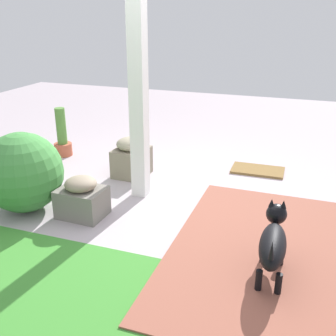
{
  "coord_description": "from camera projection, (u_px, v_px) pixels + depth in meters",
  "views": [
    {
      "loc": [
        -1.23,
        3.68,
        1.94
      ],
      "look_at": [
        0.04,
        0.09,
        0.44
      ],
      "focal_mm": 43.6,
      "sensor_mm": 36.0,
      "label": 1
    }
  ],
  "objects": [
    {
      "name": "dog",
      "position": [
        273.0,
        241.0,
        3.08
      ],
      "size": [
        0.22,
        0.74,
        0.51
      ],
      "color": "black",
      "rests_on": "ground"
    },
    {
      "name": "brick_path",
      "position": [
        279.0,
        255.0,
        3.41
      ],
      "size": [
        1.8,
        2.4,
        0.02
      ],
      "primitive_type": "cube",
      "color": "#945341",
      "rests_on": "ground"
    },
    {
      "name": "stone_planter_nearest",
      "position": [
        132.0,
        157.0,
        4.99
      ],
      "size": [
        0.4,
        0.44,
        0.49
      ],
      "color": "gray",
      "rests_on": "ground"
    },
    {
      "name": "round_shrub",
      "position": [
        23.0,
        172.0,
        4.08
      ],
      "size": [
        0.81,
        0.81,
        0.81
      ],
      "primitive_type": "sphere",
      "color": "#41893F",
      "rests_on": "ground"
    },
    {
      "name": "porch_pillar",
      "position": [
        139.0,
        101.0,
        4.18
      ],
      "size": [
        0.16,
        0.16,
        2.09
      ],
      "primitive_type": "cube",
      "color": "white",
      "rests_on": "ground"
    },
    {
      "name": "terracotta_pot_broad",
      "position": [
        27.0,
        155.0,
        4.97
      ],
      "size": [
        0.42,
        0.42,
        0.45
      ],
      "color": "#BB6745",
      "rests_on": "ground"
    },
    {
      "name": "ground_plane",
      "position": [
        175.0,
        204.0,
        4.32
      ],
      "size": [
        12.0,
        12.0,
        0.0
      ],
      "primitive_type": "plane",
      "color": "#AFA1A9"
    },
    {
      "name": "terracotta_pot_tall",
      "position": [
        62.0,
        139.0,
        5.67
      ],
      "size": [
        0.25,
        0.25,
        0.68
      ],
      "color": "#B5573D",
      "rests_on": "ground"
    },
    {
      "name": "stone_planter_mid",
      "position": [
        82.0,
        198.0,
        4.02
      ],
      "size": [
        0.46,
        0.37,
        0.41
      ],
      "color": "slate",
      "rests_on": "ground"
    },
    {
      "name": "doormat",
      "position": [
        258.0,
        170.0,
        5.18
      ],
      "size": [
        0.66,
        0.39,
        0.03
      ],
      "primitive_type": "cube",
      "rotation": [
        0.0,
        0.0,
        0.02
      ],
      "color": "olive",
      "rests_on": "ground"
    }
  ]
}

